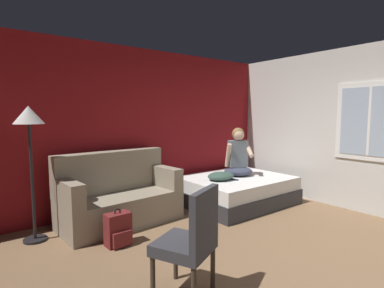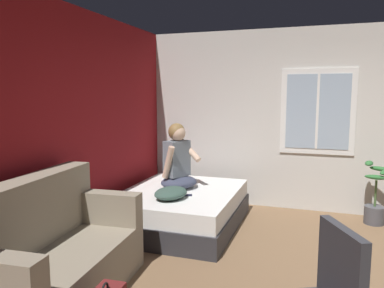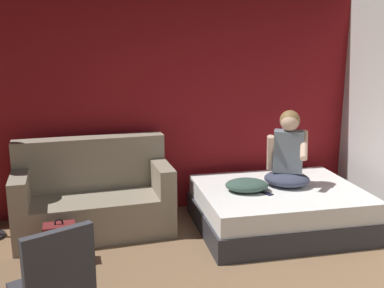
% 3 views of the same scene
% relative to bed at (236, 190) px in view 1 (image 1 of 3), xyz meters
% --- Properties ---
extents(ground_plane, '(40.00, 40.00, 0.00)m').
position_rel_bed_xyz_m(ground_plane, '(-1.17, -2.06, -0.24)').
color(ground_plane, brown).
extents(wall_back_accent, '(9.83, 0.16, 2.70)m').
position_rel_bed_xyz_m(wall_back_accent, '(-1.17, 0.97, 1.11)').
color(wall_back_accent, maroon).
rests_on(wall_back_accent, ground).
extents(bed, '(1.86, 1.48, 0.48)m').
position_rel_bed_xyz_m(bed, '(0.00, 0.00, 0.00)').
color(bed, '#2D2D33').
rests_on(bed, ground).
extents(couch, '(1.76, 0.94, 1.04)m').
position_rel_bed_xyz_m(couch, '(-2.08, 0.38, 0.16)').
color(couch, gray).
rests_on(couch, ground).
extents(side_chair, '(0.61, 0.61, 0.98)m').
position_rel_bed_xyz_m(side_chair, '(-2.34, -1.72, 0.30)').
color(side_chair, '#382D23').
rests_on(side_chair, ground).
extents(person_seated, '(0.66, 0.62, 0.88)m').
position_rel_bed_xyz_m(person_seated, '(0.12, 0.09, 0.60)').
color(person_seated, '#383D51').
rests_on(person_seated, bed).
extents(backpack, '(0.31, 0.24, 0.46)m').
position_rel_bed_xyz_m(backpack, '(-2.41, -0.35, -0.04)').
color(backpack, maroon).
rests_on(backpack, ground).
extents(throw_pillow, '(0.53, 0.43, 0.14)m').
position_rel_bed_xyz_m(throw_pillow, '(-0.40, -0.02, 0.31)').
color(throw_pillow, '#385147').
rests_on(throw_pillow, bed).
extents(cell_phone, '(0.12, 0.16, 0.01)m').
position_rel_bed_xyz_m(cell_phone, '(-0.21, -0.15, 0.25)').
color(cell_phone, black).
rests_on(cell_phone, bed).
extents(floor_lamp, '(0.36, 0.36, 1.70)m').
position_rel_bed_xyz_m(floor_lamp, '(-3.20, 0.42, 1.19)').
color(floor_lamp, black).
rests_on(floor_lamp, ground).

